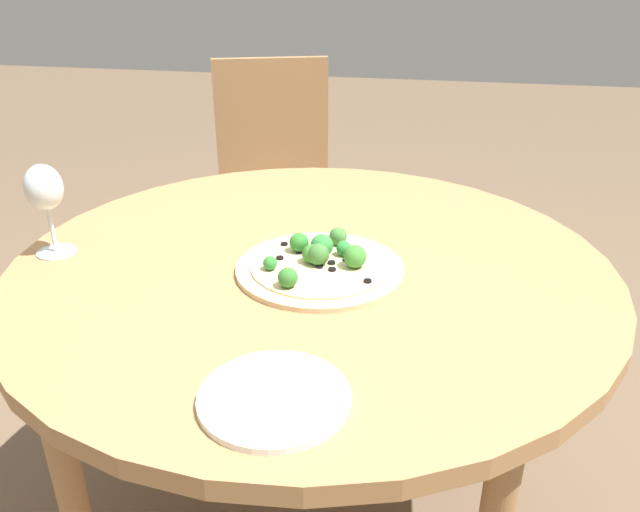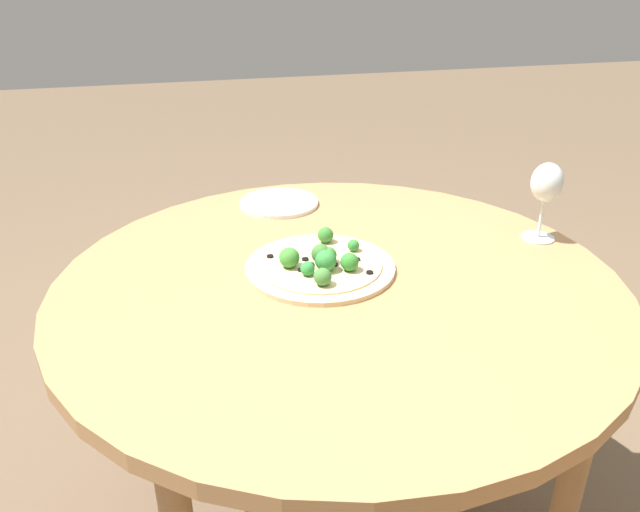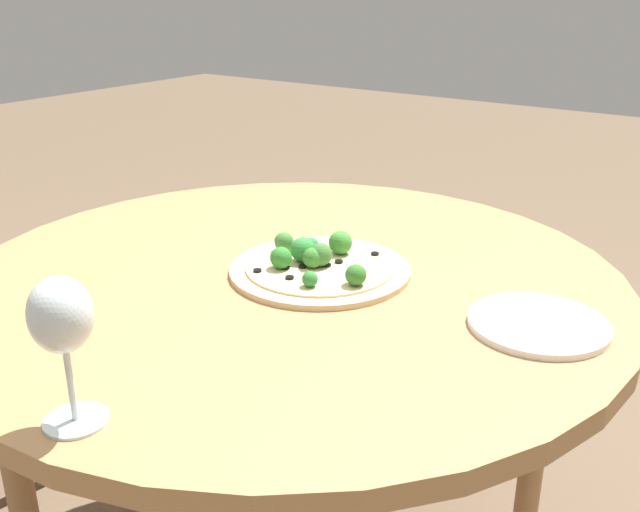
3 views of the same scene
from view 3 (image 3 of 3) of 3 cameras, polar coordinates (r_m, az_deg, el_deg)
The scene contains 4 objects.
dining_table at distance 1.24m, azimuth -2.40°, elevation -4.06°, with size 1.13×1.13×0.71m.
pizza at distance 1.21m, azimuth -0.13°, elevation -0.69°, with size 0.31×0.31×0.06m.
wine_glass at distance 0.81m, azimuth -19.98°, elevation -4.92°, with size 0.07×0.07×0.18m.
plate_near at distance 1.07m, azimuth 17.07°, elevation -5.22°, with size 0.20×0.20×0.01m.
Camera 3 is at (0.88, 0.69, 1.18)m, focal length 40.00 mm.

